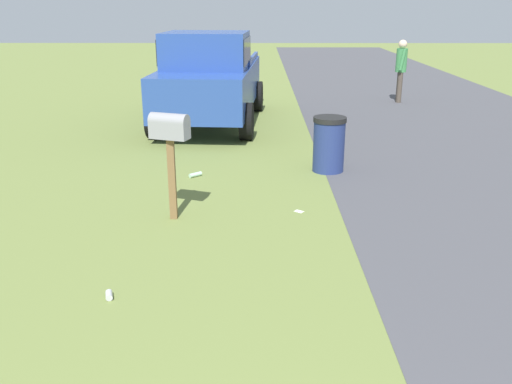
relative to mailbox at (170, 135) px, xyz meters
name	(u,v)px	position (x,y,z in m)	size (l,w,h in m)	color
mailbox	(170,135)	(0.00, 0.00, 0.00)	(0.35, 0.53, 1.39)	brown
pickup_truck	(210,76)	(5.88, 0.00, -0.01)	(4.98, 2.43, 2.09)	#284793
trash_bin	(329,144)	(2.15, -2.28, -0.65)	(0.54, 0.54, 0.92)	navy
pedestrian	(401,66)	(8.90, -5.08, -0.11)	(0.49, 0.30, 1.72)	#4C4238
litter_bottle_far_scatter	(195,175)	(1.81, -0.08, -1.08)	(0.07, 0.07, 0.22)	#B2D8BF
litter_wrapper_near_hydrant	(299,211)	(0.25, -1.66, -1.11)	(0.12, 0.08, 0.01)	silver
litter_can_midfield_b	(109,295)	(-2.07, 0.32, -1.08)	(0.07, 0.07, 0.12)	silver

